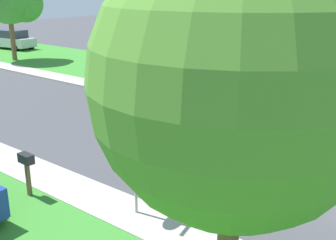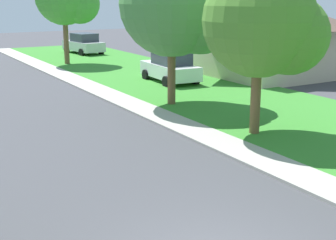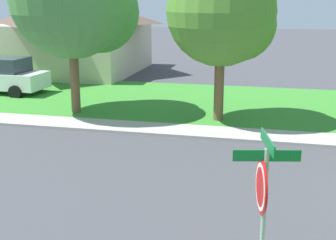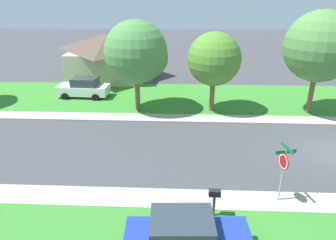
# 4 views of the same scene
# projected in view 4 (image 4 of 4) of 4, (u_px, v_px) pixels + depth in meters

# --- Properties ---
(ground_plane) EXTENTS (120.00, 120.00, 0.00)m
(ground_plane) POSITION_uv_depth(u_px,v_px,m) (335.00, 153.00, 17.71)
(ground_plane) COLOR #424247
(sidewalk_east) EXTENTS (1.40, 56.00, 0.10)m
(sidewalk_east) POSITION_uv_depth(u_px,v_px,m) (138.00, 118.00, 22.51)
(sidewalk_east) COLOR #ADA89E
(sidewalk_east) RESTS_ON ground
(lawn_east) EXTENTS (8.00, 56.00, 0.08)m
(lawn_east) POSITION_uv_depth(u_px,v_px,m) (146.00, 97.00, 26.84)
(lawn_east) COLOR #38842D
(lawn_east) RESTS_ON ground
(sidewalk_west) EXTENTS (1.40, 56.00, 0.10)m
(sidewalk_west) POSITION_uv_depth(u_px,v_px,m) (110.00, 197.00, 13.86)
(sidewalk_west) COLOR #ADA89E
(sidewalk_west) RESTS_ON ground
(stop_sign_far_corner) EXTENTS (0.90, 0.90, 2.77)m
(stop_sign_far_corner) POSITION_uv_depth(u_px,v_px,m) (283.00, 165.00, 12.94)
(stop_sign_far_corner) COLOR #9E9EA3
(stop_sign_far_corner) RESTS_ON ground
(car_blue_near_corner) EXTENTS (2.20, 4.38, 1.76)m
(car_blue_near_corner) POSITION_uv_depth(u_px,v_px,m) (186.00, 239.00, 10.44)
(car_blue_near_corner) COLOR #1E389E
(car_blue_near_corner) RESTS_ON ground
(car_white_across_road) EXTENTS (2.22, 4.39, 1.76)m
(car_white_across_road) POSITION_uv_depth(u_px,v_px,m) (84.00, 88.00, 26.55)
(car_white_across_road) COLOR white
(car_white_across_road) RESTS_ON ground
(tree_across_right) EXTENTS (5.36, 4.98, 7.52)m
(tree_across_right) POSITION_uv_depth(u_px,v_px,m) (321.00, 48.00, 21.75)
(tree_across_right) COLOR brown
(tree_across_right) RESTS_ON ground
(tree_across_left) EXTENTS (4.95, 4.61, 6.82)m
(tree_across_left) POSITION_uv_depth(u_px,v_px,m) (139.00, 54.00, 22.52)
(tree_across_left) COLOR brown
(tree_across_left) RESTS_ON ground
(tree_sidewalk_near) EXTENTS (4.20, 3.91, 6.00)m
(tree_sidewalk_near) POSITION_uv_depth(u_px,v_px,m) (216.00, 60.00, 22.51)
(tree_sidewalk_near) COLOR brown
(tree_sidewalk_near) RESTS_ON ground
(house_right_setback) EXTENTS (9.08, 7.90, 4.60)m
(house_right_setback) POSITION_uv_depth(u_px,v_px,m) (109.00, 54.00, 32.51)
(house_right_setback) COLOR beige
(house_right_setback) RESTS_ON ground
(mailbox) EXTENTS (0.26, 0.49, 1.31)m
(mailbox) POSITION_uv_depth(u_px,v_px,m) (214.00, 197.00, 12.36)
(mailbox) COLOR brown
(mailbox) RESTS_ON ground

